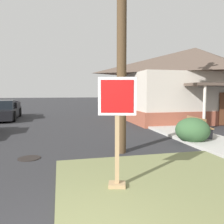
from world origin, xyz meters
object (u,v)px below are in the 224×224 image
at_px(street_bench, 198,125).
at_px(pickup_truck_black, 3,111).
at_px(manhole_cover, 29,158).
at_px(stop_sign, 117,133).
at_px(utility_pole, 122,18).

bearing_deg(street_bench, pickup_truck_black, 136.69).
bearing_deg(manhole_cover, stop_sign, -53.63).
xyz_separation_m(stop_sign, pickup_truck_black, (-5.31, 14.04, -0.63)).
distance_m(stop_sign, utility_pole, 4.47).
bearing_deg(stop_sign, utility_pole, 72.79).
bearing_deg(manhole_cover, utility_pole, 0.39).
bearing_deg(pickup_truck_black, manhole_cover, -74.04).
bearing_deg(manhole_cover, pickup_truck_black, 105.96).
bearing_deg(street_bench, utility_pole, -159.35).
bearing_deg(street_bench, manhole_cover, -167.73).
bearing_deg(utility_pole, stop_sign, -107.21).
bearing_deg(stop_sign, street_bench, 42.00).
distance_m(stop_sign, pickup_truck_black, 15.02).
height_order(street_bench, utility_pole, utility_pole).
relative_size(stop_sign, manhole_cover, 3.32).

